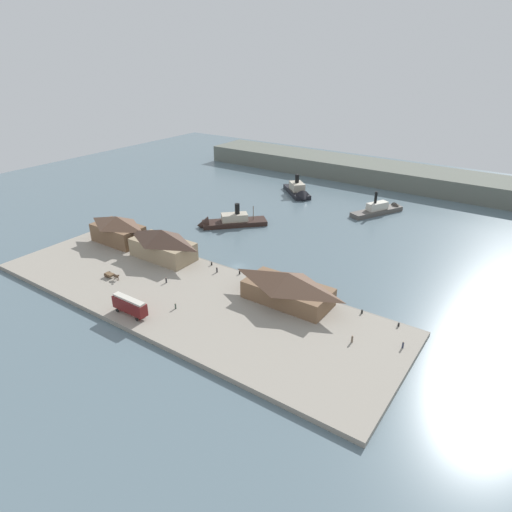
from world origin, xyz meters
TOP-DOWN VIEW (x-y plane):
  - ground_plane at (0.00, 0.00)m, footprint 320.00×320.00m
  - quay_promenade at (0.00, -22.00)m, footprint 110.00×36.00m
  - seawall_edge at (0.00, -3.60)m, footprint 110.00×0.80m
  - ferry_shed_east_terminal at (-40.02, -9.23)m, footprint 16.84×9.29m
  - ferry_shed_customs_shed at (-20.00, -9.51)m, footprint 19.42×9.65m
  - ferry_shed_central_terminal at (22.69, -10.04)m, footprint 21.55×10.49m
  - street_tram at (-4.05, -35.81)m, footprint 9.56×2.46m
  - horse_cart at (-22.03, -26.60)m, footprint 5.52×1.60m
  - pedestrian_walking_east at (-8.27, -20.18)m, footprint 0.39×0.39m
  - pedestrian_at_waters_edge at (-1.15, -7.93)m, footprint 0.40×0.40m
  - pedestrian_near_west_shed at (51.83, -12.49)m, footprint 0.39×0.39m
  - pedestrian_walking_west at (42.45, -16.61)m, footprint 0.42×0.42m
  - pedestrian_near_cart at (2.74, -28.09)m, footprint 0.38×0.38m
  - mooring_post_center_east at (-5.22, -5.35)m, footprint 0.44×0.44m
  - mooring_post_west at (4.61, -5.24)m, footprint 0.44×0.44m
  - mooring_post_east at (39.77, -4.84)m, footprint 0.44×0.44m
  - mooring_post_center_west at (48.53, -5.21)m, footprint 0.44×0.44m
  - ferry_departing_north at (-19.46, 68.90)m, footprint 19.76×19.06m
  - ferry_outer_harbor at (-22.98, 23.58)m, footprint 21.59×21.89m
  - ferry_approaching_west at (17.36, 67.98)m, footprint 14.86×23.69m
  - far_headland at (0.00, 110.00)m, footprint 180.00×24.00m

SIDE VIEW (x-z plane):
  - ground_plane at x=0.00m, z-range 0.00..0.00m
  - seawall_edge at x=0.00m, z-range 0.00..1.00m
  - quay_promenade at x=0.00m, z-range 0.00..1.20m
  - ferry_outer_harbor at x=-22.98m, z-range -3.63..6.38m
  - ferry_approaching_west at x=17.36m, z-range -3.62..6.52m
  - ferry_departing_north at x=-19.46m, z-range -3.64..6.91m
  - mooring_post_center_east at x=-5.22m, z-range 1.20..2.10m
  - mooring_post_west at x=4.61m, z-range 1.20..2.10m
  - mooring_post_east at x=39.77m, z-range 1.20..2.10m
  - mooring_post_center_west at x=48.53m, z-range 1.20..2.10m
  - pedestrian_near_cart at x=2.74m, z-range 1.13..2.65m
  - pedestrian_walking_east at x=-8.27m, z-range 1.13..2.69m
  - pedestrian_near_west_shed at x=51.83m, z-range 1.13..2.71m
  - pedestrian_at_waters_edge at x=-1.15m, z-range 1.13..2.76m
  - pedestrian_walking_west at x=42.45m, z-range 1.13..2.83m
  - horse_cart at x=-22.03m, z-range 1.19..3.06m
  - street_tram at x=-4.05m, z-range 1.56..5.85m
  - far_headland at x=0.00m, z-range 0.00..8.00m
  - ferry_shed_central_terminal at x=22.69m, z-range 1.27..9.01m
  - ferry_shed_east_terminal at x=-40.02m, z-range 1.27..9.86m
  - ferry_shed_customs_shed at x=-20.00m, z-range 1.27..10.08m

